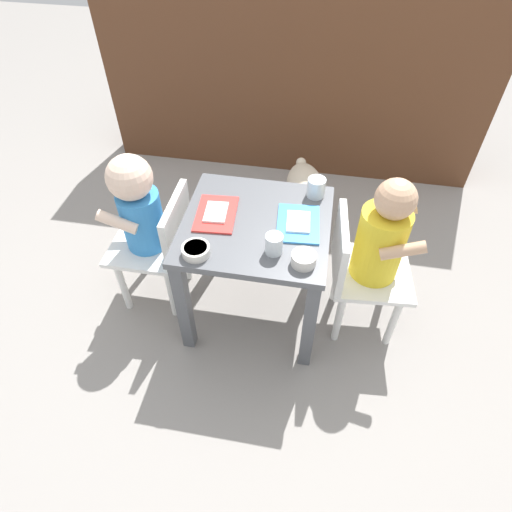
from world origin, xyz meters
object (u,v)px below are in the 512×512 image
dog (306,192)px  veggie_bowl_far (196,250)px  seated_child_left (144,215)px  water_cup_left (274,245)px  dining_table (256,243)px  water_cup_right (316,188)px  seated_child_right (376,244)px  food_tray_right (298,223)px  cereal_bowl_left_side (304,259)px  food_tray_left (216,213)px

dog → veggie_bowl_far: 0.86m
seated_child_left → water_cup_left: size_ratio=9.97×
dining_table → water_cup_right: 0.29m
seated_child_right → dog: size_ratio=1.52×
water_cup_left → dog: bearing=85.1°
dining_table → water_cup_right: water_cup_right is taller
food_tray_right → cereal_bowl_left_side: size_ratio=2.60×
seated_child_left → food_tray_right: (0.56, 0.00, 0.05)m
seated_child_right → cereal_bowl_left_side: seated_child_right is taller
dog → veggie_bowl_far: size_ratio=5.05×
seated_child_right → water_cup_left: seated_child_right is taller
food_tray_right → seated_child_left: bearing=-179.8°
dog → cereal_bowl_left_side: (0.04, -0.73, 0.31)m
dining_table → cereal_bowl_left_side: cereal_bowl_left_side is taller
dog → food_tray_left: (-0.28, -0.56, 0.30)m
dining_table → veggie_bowl_far: bearing=-131.4°
dining_table → cereal_bowl_left_side: 0.27m
seated_child_left → dining_table: bearing=-1.7°
food_tray_left → dining_table: bearing=-5.5°
dog → food_tray_left: 0.69m
seated_child_right → dog: 0.66m
dining_table → food_tray_right: size_ratio=2.49×
seated_child_left → food_tray_right: bearing=0.2°
food_tray_left → food_tray_right: 0.28m
dog → food_tray_left: bearing=-116.9°
food_tray_right → veggie_bowl_far: size_ratio=2.26×
seated_child_left → water_cup_left: (0.49, -0.14, 0.07)m
dog → veggie_bowl_far: veggie_bowl_far is taller
water_cup_right → water_cup_left: bearing=-109.0°
dining_table → seated_child_left: 0.42m
dog → water_cup_right: bearing=-83.1°
water_cup_right → veggie_bowl_far: size_ratio=0.79×
food_tray_right → food_tray_left: bearing=-180.0°
dog → veggie_bowl_far: (-0.30, -0.75, 0.31)m
dining_table → veggie_bowl_far: 0.27m
veggie_bowl_far → cereal_bowl_left_side: cereal_bowl_left_side is taller
seated_child_left → water_cup_left: seated_child_left is taller
seated_child_right → veggie_bowl_far: size_ratio=7.69×
veggie_bowl_far → water_cup_right: bearing=46.3°
food_tray_left → water_cup_left: size_ratio=2.99×
cereal_bowl_left_side → seated_child_right: bearing=37.0°
seated_child_left → water_cup_right: bearing=15.7°
dog → food_tray_left: size_ratio=2.23×
food_tray_right → water_cup_right: water_cup_right is taller
seated_child_left → dog: seated_child_left is taller
seated_child_right → veggie_bowl_far: (-0.57, -0.20, 0.06)m
veggie_bowl_far → cereal_bowl_left_side: bearing=3.1°
food_tray_right → water_cup_left: water_cup_left is taller
seated_child_right → dog: seated_child_right is taller
dining_table → seated_child_right: (0.41, 0.01, 0.05)m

